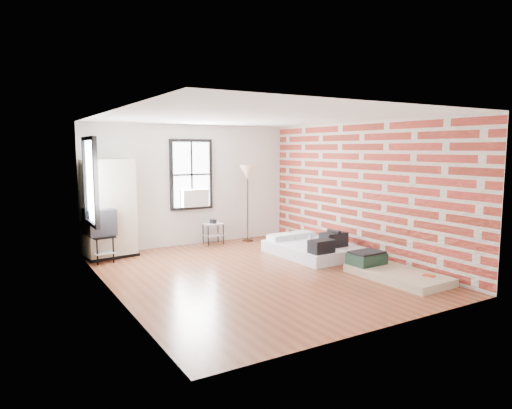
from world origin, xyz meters
TOP-DOWN VIEW (x-y plane):
  - ground at (0.00, 0.00)m, footprint 6.00×6.00m
  - room_shell at (0.23, 0.36)m, footprint 5.02×6.02m
  - mattress_main at (1.75, 0.60)m, footprint 1.45×1.92m
  - mattress_bare at (1.92, -1.39)m, footprint 0.98×1.77m
  - wardrobe at (-1.97, 2.65)m, footprint 1.11×0.73m
  - side_table at (0.43, 2.72)m, footprint 0.45×0.36m
  - floor_lamp at (1.33, 2.65)m, footprint 0.40×0.40m
  - tv_stand at (-2.21, 2.40)m, footprint 0.58×0.79m

SIDE VIEW (x-z plane):
  - ground at x=0.00m, z-range 0.00..0.00m
  - mattress_bare at x=1.92m, z-range -0.07..0.30m
  - mattress_main at x=1.75m, z-range -0.14..0.46m
  - side_table at x=0.43m, z-range 0.10..0.68m
  - tv_stand at x=-2.21m, z-range 0.23..1.29m
  - wardrobe at x=-1.97m, z-range 0.00..2.04m
  - floor_lamp at x=1.33m, z-range 0.67..2.53m
  - room_shell at x=0.23m, z-range 0.33..3.14m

